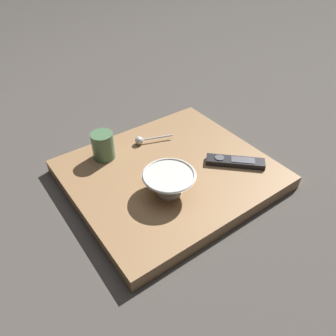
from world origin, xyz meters
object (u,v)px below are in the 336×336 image
(teaspoon, at_px, (142,140))
(cereal_bowl, at_px, (169,182))
(coffee_mug, at_px, (103,146))
(tv_remote_near, at_px, (235,162))

(teaspoon, bearing_deg, cereal_bowl, -14.87)
(coffee_mug, bearing_deg, teaspoon, 87.14)
(cereal_bowl, bearing_deg, teaspoon, 165.13)
(coffee_mug, bearing_deg, cereal_bowl, 15.59)
(coffee_mug, relative_size, teaspoon, 0.71)
(coffee_mug, xyz_separation_m, teaspoon, (0.01, 0.14, -0.03))
(cereal_bowl, relative_size, teaspoon, 1.19)
(cereal_bowl, xyz_separation_m, coffee_mug, (-0.27, -0.07, 0.01))
(cereal_bowl, relative_size, tv_remote_near, 0.94)
(tv_remote_near, bearing_deg, teaspoon, -146.22)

